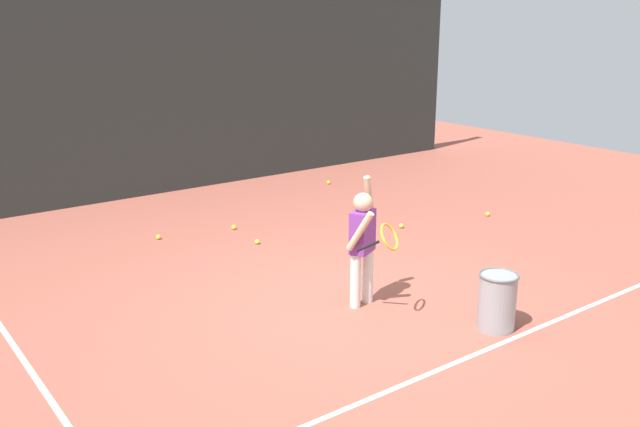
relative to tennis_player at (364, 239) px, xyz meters
The scene contains 15 objects.
ground_plane 0.74m from the tennis_player, 136.75° to the left, with size 20.00×20.00×0.00m, color #9E5142.
court_line_baseline 1.62m from the tennis_player, 94.67° to the right, with size 9.00×0.05×0.00m, color white.
court_line_sideline 3.43m from the tennis_player, 160.66° to the left, with size 0.05×9.00×0.00m, color white.
back_fence_windscreen 5.71m from the tennis_player, 91.20° to the left, with size 13.77×0.08×3.32m, color #282D2B.
fence_post_2 5.78m from the tennis_player, 91.18° to the left, with size 0.09×0.09×3.47m, color slate.
fence_post_3 6.63m from the tennis_player, 60.26° to the left, with size 0.09×0.09×3.47m, color slate.
fence_post_4 8.79m from the tennis_player, 40.69° to the left, with size 0.09×0.09×3.47m, color slate.
tennis_player is the anchor object (origin of this frame).
ball_hopper 1.44m from the tennis_player, 60.43° to the right, with size 0.38×0.38×0.56m.
tennis_ball_0 3.47m from the tennis_player, 103.87° to the left, with size 0.07×0.07×0.07m, color #CCE033.
tennis_ball_1 2.85m from the tennis_player, 38.58° to the left, with size 0.07×0.07×0.07m, color #CCE033.
tennis_ball_2 2.44m from the tennis_player, 86.36° to the left, with size 0.07×0.07×0.07m, color #CCE033.
tennis_ball_3 5.32m from the tennis_player, 56.57° to the left, with size 0.07×0.07×0.07m, color #CCE033.
tennis_ball_4 3.16m from the tennis_player, 85.86° to the left, with size 0.07×0.07×0.07m, color #CCE033.
tennis_ball_5 3.93m from the tennis_player, 21.06° to the left, with size 0.07×0.07×0.07m, color #CCE033.
Camera 1 is at (-4.20, -5.19, 2.94)m, focal length 38.76 mm.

